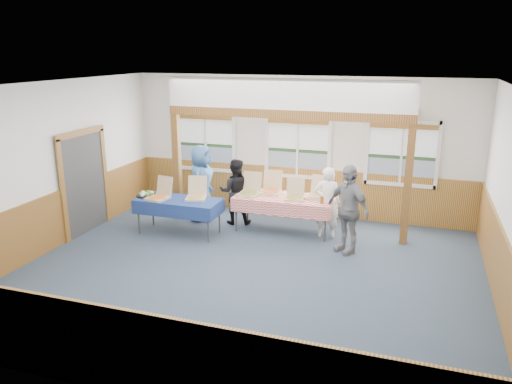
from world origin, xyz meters
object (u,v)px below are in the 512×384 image
woman_white (327,202)px  person_grey (348,209)px  table_right (284,199)px  man_blue (201,183)px  woman_black (235,191)px  table_left (178,202)px

woman_white → person_grey: 0.84m
table_right → person_grey: (1.44, -0.73, 0.15)m
person_grey → table_right: bearing=-170.5°
table_right → person_grey: bearing=-28.1°
table_right → man_blue: (-1.98, 0.14, 0.16)m
woman_black → man_blue: (-0.82, 0.01, 0.13)m
table_left → person_grey: 3.49m
woman_white → table_left: bearing=6.2°
woman_black → woman_white: bearing=158.2°
table_left → man_blue: 1.03m
table_right → man_blue: size_ratio=1.22×
table_left → woman_black: (0.89, 1.00, 0.03)m
table_left → woman_black: size_ratio=1.28×
table_left → man_blue: size_ratio=1.08×
man_blue → person_grey: size_ratio=1.01×
table_left → woman_white: size_ratio=1.25×
woman_white → woman_black: size_ratio=1.02×
table_right → man_blue: 1.99m
table_right → woman_white: size_ratio=1.42×
table_left → woman_white: bearing=5.5°
table_right → woman_black: woman_black is taller
table_right → woman_black: 1.17m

